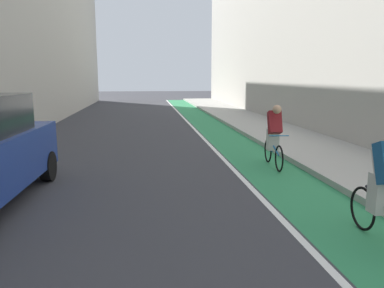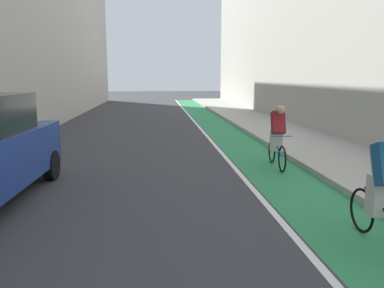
% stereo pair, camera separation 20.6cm
% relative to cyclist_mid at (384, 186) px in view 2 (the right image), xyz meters
% --- Properties ---
extents(ground_plane, '(95.85, 95.85, 0.00)m').
position_rel_cyclist_mid_xyz_m(ground_plane, '(-3.35, 9.52, -0.85)').
color(ground_plane, '#38383D').
extents(bike_lane_paint, '(1.60, 43.57, 0.00)m').
position_rel_cyclist_mid_xyz_m(bike_lane_paint, '(-0.14, 11.52, -0.85)').
color(bike_lane_paint, '#2D8451').
rests_on(bike_lane_paint, ground).
extents(lane_divider_stripe, '(0.12, 43.57, 0.00)m').
position_rel_cyclist_mid_xyz_m(lane_divider_stripe, '(-1.04, 11.52, -0.85)').
color(lane_divider_stripe, white).
rests_on(lane_divider_stripe, ground).
extents(sidewalk_right, '(2.83, 43.57, 0.14)m').
position_rel_cyclist_mid_xyz_m(sidewalk_right, '(2.08, 11.52, -0.78)').
color(sidewalk_right, '#A8A59E').
rests_on(sidewalk_right, ground).
extents(cyclist_mid, '(0.48, 1.71, 1.61)m').
position_rel_cyclist_mid_xyz_m(cyclist_mid, '(0.00, 0.00, 0.00)').
color(cyclist_mid, black).
rests_on(cyclist_mid, ground).
extents(cyclist_trailing, '(0.48, 1.70, 1.61)m').
position_rel_cyclist_mid_xyz_m(cyclist_trailing, '(0.04, 4.61, -0.04)').
color(cyclist_trailing, black).
rests_on(cyclist_trailing, ground).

